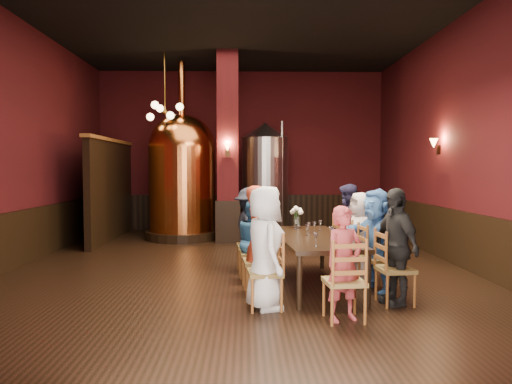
{
  "coord_description": "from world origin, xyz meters",
  "views": [
    {
      "loc": [
        0.11,
        -8.07,
        1.76
      ],
      "look_at": [
        0.3,
        0.2,
        1.33
      ],
      "focal_mm": 32.0,
      "sensor_mm": 36.0,
      "label": 1
    }
  ],
  "objects_px": {
    "person_0": "(265,248)",
    "person_2": "(254,241)",
    "dining_table": "(313,240)",
    "copper_kettle": "(182,175)",
    "person_1": "(259,240)",
    "rose_vase": "(297,213)",
    "steel_vessel": "(265,179)"
  },
  "relations": [
    {
      "from": "person_0",
      "to": "person_2",
      "type": "relative_size",
      "value": 1.21
    },
    {
      "from": "dining_table",
      "to": "copper_kettle",
      "type": "height_order",
      "value": "copper_kettle"
    },
    {
      "from": "copper_kettle",
      "to": "person_1",
      "type": "bearing_deg",
      "value": -71.0
    },
    {
      "from": "dining_table",
      "to": "rose_vase",
      "type": "height_order",
      "value": "rose_vase"
    },
    {
      "from": "copper_kettle",
      "to": "rose_vase",
      "type": "relative_size",
      "value": 11.6
    },
    {
      "from": "copper_kettle",
      "to": "person_0",
      "type": "bearing_deg",
      "value": -72.54
    },
    {
      "from": "dining_table",
      "to": "rose_vase",
      "type": "xyz_separation_m",
      "value": [
        -0.13,
        0.92,
        0.31
      ]
    },
    {
      "from": "person_1",
      "to": "steel_vessel",
      "type": "distance_m",
      "value": 5.68
    },
    {
      "from": "copper_kettle",
      "to": "rose_vase",
      "type": "bearing_deg",
      "value": -57.11
    },
    {
      "from": "person_1",
      "to": "rose_vase",
      "type": "distance_m",
      "value": 1.51
    },
    {
      "from": "copper_kettle",
      "to": "steel_vessel",
      "type": "xyz_separation_m",
      "value": [
        2.09,
        0.52,
        -0.12
      ]
    },
    {
      "from": "steel_vessel",
      "to": "rose_vase",
      "type": "distance_m",
      "value": 4.34
    },
    {
      "from": "person_1",
      "to": "rose_vase",
      "type": "xyz_separation_m",
      "value": [
        0.69,
        1.33,
        0.24
      ]
    },
    {
      "from": "rose_vase",
      "to": "dining_table",
      "type": "bearing_deg",
      "value": -81.83
    },
    {
      "from": "person_0",
      "to": "steel_vessel",
      "type": "distance_m",
      "value": 6.34
    },
    {
      "from": "person_2",
      "to": "copper_kettle",
      "type": "bearing_deg",
      "value": 6.92
    },
    {
      "from": "person_0",
      "to": "rose_vase",
      "type": "xyz_separation_m",
      "value": [
        0.63,
        1.99,
        0.23
      ]
    },
    {
      "from": "person_0",
      "to": "steel_vessel",
      "type": "bearing_deg",
      "value": -14.65
    },
    {
      "from": "rose_vase",
      "to": "person_1",
      "type": "bearing_deg",
      "value": -117.33
    },
    {
      "from": "copper_kettle",
      "to": "steel_vessel",
      "type": "bearing_deg",
      "value": 13.85
    },
    {
      "from": "person_0",
      "to": "person_1",
      "type": "relative_size",
      "value": 1.01
    },
    {
      "from": "person_0",
      "to": "rose_vase",
      "type": "relative_size",
      "value": 4.08
    },
    {
      "from": "person_0",
      "to": "copper_kettle",
      "type": "xyz_separation_m",
      "value": [
        -1.82,
        5.78,
        0.83
      ]
    },
    {
      "from": "person_2",
      "to": "copper_kettle",
      "type": "height_order",
      "value": "copper_kettle"
    },
    {
      "from": "copper_kettle",
      "to": "steel_vessel",
      "type": "relative_size",
      "value": 1.49
    },
    {
      "from": "person_1",
      "to": "dining_table",
      "type": "bearing_deg",
      "value": -56.98
    },
    {
      "from": "dining_table",
      "to": "steel_vessel",
      "type": "bearing_deg",
      "value": 90.36
    },
    {
      "from": "dining_table",
      "to": "steel_vessel",
      "type": "height_order",
      "value": "steel_vessel"
    },
    {
      "from": "person_2",
      "to": "rose_vase",
      "type": "distance_m",
      "value": 1.06
    },
    {
      "from": "steel_vessel",
      "to": "copper_kettle",
      "type": "bearing_deg",
      "value": -166.15
    },
    {
      "from": "person_1",
      "to": "person_2",
      "type": "relative_size",
      "value": 1.2
    },
    {
      "from": "person_1",
      "to": "steel_vessel",
      "type": "bearing_deg",
      "value": 3.47
    }
  ]
}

